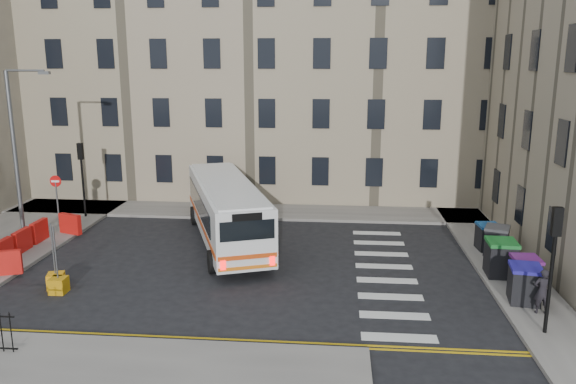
% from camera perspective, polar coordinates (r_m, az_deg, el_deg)
% --- Properties ---
extents(ground, '(120.00, 120.00, 0.00)m').
position_cam_1_polar(ground, '(24.13, 0.19, -7.60)').
color(ground, black).
rests_on(ground, ground).
extents(pavement_north, '(36.00, 3.20, 0.15)m').
position_cam_1_polar(pavement_north, '(33.19, -8.88, -1.85)').
color(pavement_north, slate).
rests_on(pavement_north, ground).
extents(pavement_east, '(2.40, 26.00, 0.15)m').
position_cam_1_polar(pavement_east, '(28.68, 19.21, -4.81)').
color(pavement_east, slate).
rests_on(pavement_east, ground).
extents(terrace_north, '(38.30, 10.80, 17.20)m').
position_cam_1_polar(terrace_north, '(39.04, -8.30, 13.06)').
color(terrace_north, gray).
rests_on(terrace_north, ground).
extents(traffic_light_east, '(0.28, 0.22, 4.10)m').
position_cam_1_polar(traffic_light_east, '(19.10, 25.38, -5.42)').
color(traffic_light_east, black).
rests_on(traffic_light_east, pavement_east).
extents(traffic_light_nw, '(0.28, 0.22, 4.10)m').
position_cam_1_polar(traffic_light_nw, '(32.67, -20.22, 2.29)').
color(traffic_light_nw, black).
rests_on(traffic_light_nw, pavement_west).
extents(streetlamp, '(0.50, 0.22, 8.14)m').
position_cam_1_polar(streetlamp, '(29.00, -25.99, 3.45)').
color(streetlamp, '#595B5E').
rests_on(streetlamp, pavement_west).
extents(no_entry_north, '(0.60, 0.08, 3.00)m').
position_cam_1_polar(no_entry_north, '(31.29, -22.47, 0.17)').
color(no_entry_north, '#595B5E').
rests_on(no_entry_north, pavement_west).
extents(roadworks_barriers, '(1.66, 6.26, 1.00)m').
position_cam_1_polar(roadworks_barriers, '(27.94, -24.76, -4.53)').
color(roadworks_barriers, red).
rests_on(roadworks_barriers, pavement_west).
extents(bus, '(5.99, 10.93, 2.93)m').
position_cam_1_polar(bus, '(26.92, -6.31, -1.70)').
color(bus, silver).
rests_on(bus, ground).
extents(wheelie_bin_a, '(1.21, 1.34, 1.34)m').
position_cam_1_polar(wheelie_bin_a, '(21.89, 22.90, -8.58)').
color(wheelie_bin_a, black).
rests_on(wheelie_bin_a, pavement_east).
extents(wheelie_bin_b, '(0.99, 1.14, 1.24)m').
position_cam_1_polar(wheelie_bin_b, '(23.12, 22.95, -7.58)').
color(wheelie_bin_b, black).
rests_on(wheelie_bin_b, pavement_east).
extents(wheelie_bin_c, '(1.19, 1.35, 1.44)m').
position_cam_1_polar(wheelie_bin_c, '(24.15, 20.80, -6.26)').
color(wheelie_bin_c, black).
rests_on(wheelie_bin_c, pavement_east).
extents(wheelie_bin_d, '(1.34, 1.43, 1.26)m').
position_cam_1_polar(wheelie_bin_d, '(26.71, 20.42, -4.61)').
color(wheelie_bin_d, black).
rests_on(wheelie_bin_d, pavement_east).
extents(wheelie_bin_e, '(1.02, 1.15, 1.19)m').
position_cam_1_polar(wheelie_bin_e, '(27.23, 19.64, -4.30)').
color(wheelie_bin_e, black).
rests_on(wheelie_bin_e, pavement_east).
extents(pedestrian, '(0.59, 0.40, 1.59)m').
position_cam_1_polar(pedestrian, '(21.11, 24.44, -9.17)').
color(pedestrian, black).
rests_on(pedestrian, pavement_east).
extents(bollard_yellow, '(0.75, 0.75, 0.60)m').
position_cam_1_polar(bollard_yellow, '(23.62, -22.50, -8.33)').
color(bollard_yellow, orange).
rests_on(bollard_yellow, ground).
extents(bollard_chevron, '(0.61, 0.61, 0.60)m').
position_cam_1_polar(bollard_chevron, '(23.12, -22.27, -8.77)').
color(bollard_chevron, '#C0820B').
rests_on(bollard_chevron, ground).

